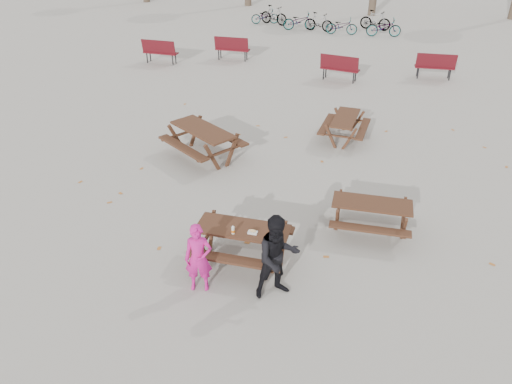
% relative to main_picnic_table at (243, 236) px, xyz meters
% --- Properties ---
extents(ground, '(80.00, 80.00, 0.00)m').
position_rel_main_picnic_table_xyz_m(ground, '(0.00, 0.00, -0.59)').
color(ground, gray).
rests_on(ground, ground).
extents(main_picnic_table, '(1.80, 1.45, 0.78)m').
position_rel_main_picnic_table_xyz_m(main_picnic_table, '(0.00, 0.00, 0.00)').
color(main_picnic_table, '#361F13').
rests_on(main_picnic_table, ground).
extents(food_tray, '(0.18, 0.11, 0.03)m').
position_rel_main_picnic_table_xyz_m(food_tray, '(0.23, -0.12, 0.21)').
color(food_tray, white).
rests_on(food_tray, main_picnic_table).
extents(bread_roll, '(0.14, 0.06, 0.05)m').
position_rel_main_picnic_table_xyz_m(bread_roll, '(0.23, -0.12, 0.25)').
color(bread_roll, tan).
rests_on(bread_roll, food_tray).
extents(soda_bottle, '(0.07, 0.07, 0.17)m').
position_rel_main_picnic_table_xyz_m(soda_bottle, '(-0.12, -0.23, 0.26)').
color(soda_bottle, silver).
rests_on(soda_bottle, main_picnic_table).
extents(child, '(0.57, 0.45, 1.38)m').
position_rel_main_picnic_table_xyz_m(child, '(-0.54, -1.00, 0.10)').
color(child, '#C8197E').
rests_on(child, ground).
extents(adult, '(1.02, 0.97, 1.66)m').
position_rel_main_picnic_table_xyz_m(adult, '(0.86, -0.78, 0.24)').
color(adult, black).
rests_on(adult, ground).
extents(picnic_table_east, '(1.69, 1.38, 0.71)m').
position_rel_main_picnic_table_xyz_m(picnic_table_east, '(2.36, 1.66, -0.23)').
color(picnic_table_east, '#361F13').
rests_on(picnic_table_east, ground).
extents(picnic_table_north, '(2.56, 2.45, 0.86)m').
position_rel_main_picnic_table_xyz_m(picnic_table_north, '(-2.30, 4.08, -0.16)').
color(picnic_table_north, '#361F13').
rests_on(picnic_table_north, ground).
extents(picnic_table_far, '(1.43, 1.72, 0.70)m').
position_rel_main_picnic_table_xyz_m(picnic_table_far, '(1.31, 6.26, -0.24)').
color(picnic_table_far, '#361F13').
rests_on(picnic_table_far, ground).
extents(park_bench_row, '(12.83, 2.27, 1.03)m').
position_rel_main_picnic_table_xyz_m(park_bench_row, '(-1.70, 12.51, -0.07)').
color(park_bench_row, maroon).
rests_on(park_bench_row, ground).
extents(bicycle_row, '(8.27, 2.28, 1.02)m').
position_rel_main_picnic_table_xyz_m(bicycle_row, '(-1.28, 19.92, -0.12)').
color(bicycle_row, black).
rests_on(bicycle_row, ground).
extents(fallen_leaves, '(11.00, 11.00, 0.01)m').
position_rel_main_picnic_table_xyz_m(fallen_leaves, '(0.50, 2.50, -0.58)').
color(fallen_leaves, '#B1672A').
rests_on(fallen_leaves, ground).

